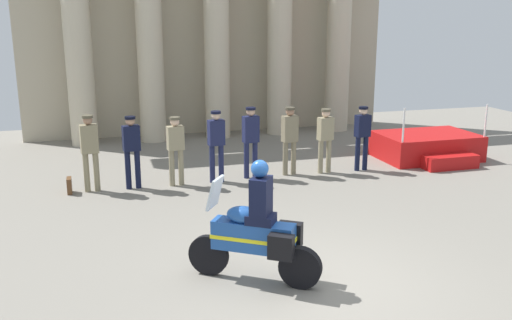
# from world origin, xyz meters

# --- Properties ---
(ground_plane) EXTENTS (28.00, 28.00, 0.00)m
(ground_plane) POSITION_xyz_m (0.00, 0.00, 0.00)
(ground_plane) COLOR gray
(colonnade_backdrop) EXTENTS (12.39, 1.67, 6.54)m
(colonnade_backdrop) POSITION_xyz_m (0.91, 11.40, 3.54)
(colonnade_backdrop) COLOR #B6AB91
(colonnade_backdrop) RESTS_ON ground_plane
(reviewing_stand) EXTENTS (2.68, 2.29, 1.61)m
(reviewing_stand) POSITION_xyz_m (5.92, 6.28, 0.35)
(reviewing_stand) COLOR #B71414
(reviewing_stand) RESTS_ON ground_plane
(officer_in_row_0) EXTENTS (0.41, 0.27, 1.77)m
(officer_in_row_0) POSITION_xyz_m (-3.18, 5.76, 1.04)
(officer_in_row_0) COLOR #847A5B
(officer_in_row_0) RESTS_ON ground_plane
(officer_in_row_1) EXTENTS (0.41, 0.27, 1.70)m
(officer_in_row_1) POSITION_xyz_m (-2.26, 5.72, 1.01)
(officer_in_row_1) COLOR black
(officer_in_row_1) RESTS_ON ground_plane
(officer_in_row_2) EXTENTS (0.41, 0.27, 1.65)m
(officer_in_row_2) POSITION_xyz_m (-1.25, 5.69, 0.97)
(officer_in_row_2) COLOR gray
(officer_in_row_2) RESTS_ON ground_plane
(officer_in_row_3) EXTENTS (0.41, 0.27, 1.74)m
(officer_in_row_3) POSITION_xyz_m (-0.27, 5.71, 1.03)
(officer_in_row_3) COLOR #191E42
(officer_in_row_3) RESTS_ON ground_plane
(officer_in_row_4) EXTENTS (0.41, 0.27, 1.77)m
(officer_in_row_4) POSITION_xyz_m (0.62, 5.83, 1.05)
(officer_in_row_4) COLOR #191E42
(officer_in_row_4) RESTS_ON ground_plane
(officer_in_row_5) EXTENTS (0.41, 0.27, 1.73)m
(officer_in_row_5) POSITION_xyz_m (1.63, 5.83, 1.02)
(officer_in_row_5) COLOR #7A7056
(officer_in_row_5) RESTS_ON ground_plane
(officer_in_row_6) EXTENTS (0.41, 0.27, 1.66)m
(officer_in_row_6) POSITION_xyz_m (2.56, 5.75, 0.98)
(officer_in_row_6) COLOR gray
(officer_in_row_6) RESTS_ON ground_plane
(officer_in_row_7) EXTENTS (0.41, 0.27, 1.68)m
(officer_in_row_7) POSITION_xyz_m (3.57, 5.70, 0.99)
(officer_in_row_7) COLOR black
(officer_in_row_7) RESTS_ON ground_plane
(motorcycle_with_rider) EXTENTS (1.80, 1.30, 1.90)m
(motorcycle_with_rider) POSITION_xyz_m (-0.82, 0.34, 0.79)
(motorcycle_with_rider) COLOR black
(motorcycle_with_rider) RESTS_ON ground_plane
(briefcase_on_ground) EXTENTS (0.10, 0.32, 0.36)m
(briefcase_on_ground) POSITION_xyz_m (-3.68, 5.75, 0.18)
(briefcase_on_ground) COLOR brown
(briefcase_on_ground) RESTS_ON ground_plane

